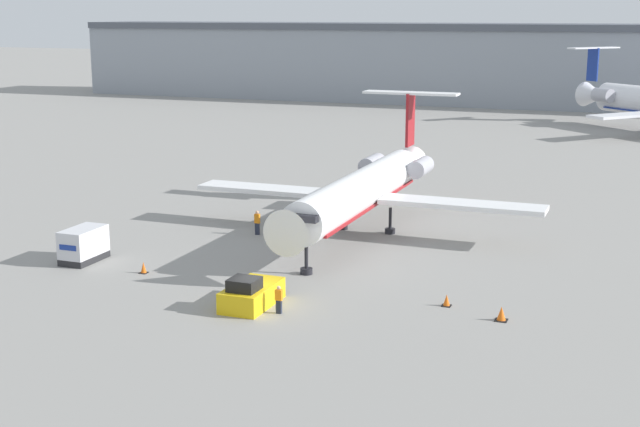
{
  "coord_description": "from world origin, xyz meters",
  "views": [
    {
      "loc": [
        20.83,
        -44.1,
        16.7
      ],
      "look_at": [
        0.0,
        9.85,
        3.51
      ],
      "focal_mm": 50.0,
      "sensor_mm": 36.0,
      "label": 1
    }
  ],
  "objects_px": {
    "traffic_cone_mid": "(501,314)",
    "pushback_tug": "(252,294)",
    "worker_near_tug": "(279,299)",
    "traffic_cone_right": "(447,300)",
    "traffic_cone_left": "(144,268)",
    "luggage_cart": "(84,245)",
    "airplane_main": "(363,189)",
    "worker_by_wing": "(257,222)"
  },
  "relations": [
    {
      "from": "pushback_tug",
      "to": "worker_by_wing",
      "type": "height_order",
      "value": "pushback_tug"
    },
    {
      "from": "worker_near_tug",
      "to": "traffic_cone_mid",
      "type": "height_order",
      "value": "worker_near_tug"
    },
    {
      "from": "luggage_cart",
      "to": "traffic_cone_left",
      "type": "bearing_deg",
      "value": -10.46
    },
    {
      "from": "traffic_cone_left",
      "to": "worker_near_tug",
      "type": "bearing_deg",
      "value": -19.65
    },
    {
      "from": "traffic_cone_mid",
      "to": "pushback_tug",
      "type": "bearing_deg",
      "value": -169.16
    },
    {
      "from": "luggage_cart",
      "to": "traffic_cone_right",
      "type": "xyz_separation_m",
      "value": [
        25.28,
        -0.38,
        -0.82
      ]
    },
    {
      "from": "traffic_cone_left",
      "to": "airplane_main",
      "type": "bearing_deg",
      "value": 56.47
    },
    {
      "from": "airplane_main",
      "to": "traffic_cone_left",
      "type": "relative_size",
      "value": 38.68
    },
    {
      "from": "airplane_main",
      "to": "luggage_cart",
      "type": "relative_size",
      "value": 8.35
    },
    {
      "from": "luggage_cart",
      "to": "airplane_main",
      "type": "bearing_deg",
      "value": 42.7
    },
    {
      "from": "worker_near_tug",
      "to": "traffic_cone_left",
      "type": "bearing_deg",
      "value": 160.35
    },
    {
      "from": "pushback_tug",
      "to": "traffic_cone_right",
      "type": "height_order",
      "value": "pushback_tug"
    },
    {
      "from": "airplane_main",
      "to": "worker_by_wing",
      "type": "distance_m",
      "value": 8.45
    },
    {
      "from": "airplane_main",
      "to": "luggage_cart",
      "type": "xyz_separation_m",
      "value": [
        -15.32,
        -14.13,
        -2.37
      ]
    },
    {
      "from": "worker_by_wing",
      "to": "traffic_cone_right",
      "type": "height_order",
      "value": "worker_by_wing"
    },
    {
      "from": "pushback_tug",
      "to": "luggage_cart",
      "type": "xyz_separation_m",
      "value": [
        -14.72,
        4.41,
        0.43
      ]
    },
    {
      "from": "luggage_cart",
      "to": "traffic_cone_left",
      "type": "xyz_separation_m",
      "value": [
        5.3,
        -0.98,
        -0.8
      ]
    },
    {
      "from": "airplane_main",
      "to": "traffic_cone_left",
      "type": "height_order",
      "value": "airplane_main"
    },
    {
      "from": "worker_by_wing",
      "to": "traffic_cone_mid",
      "type": "xyz_separation_m",
      "value": [
        20.79,
        -12.74,
        -0.61
      ]
    },
    {
      "from": "pushback_tug",
      "to": "worker_by_wing",
      "type": "relative_size",
      "value": 2.4
    },
    {
      "from": "worker_near_tug",
      "to": "worker_by_wing",
      "type": "relative_size",
      "value": 0.86
    },
    {
      "from": "luggage_cart",
      "to": "pushback_tug",
      "type": "bearing_deg",
      "value": -16.68
    },
    {
      "from": "pushback_tug",
      "to": "traffic_cone_right",
      "type": "xyz_separation_m",
      "value": [
        10.56,
        4.03,
        -0.39
      ]
    },
    {
      "from": "luggage_cart",
      "to": "worker_near_tug",
      "type": "bearing_deg",
      "value": -16.82
    },
    {
      "from": "worker_near_tug",
      "to": "traffic_cone_right",
      "type": "xyz_separation_m",
      "value": [
        8.55,
        4.68,
        -0.51
      ]
    },
    {
      "from": "worker_by_wing",
      "to": "airplane_main",
      "type": "bearing_deg",
      "value": 22.83
    },
    {
      "from": "pushback_tug",
      "to": "luggage_cart",
      "type": "relative_size",
      "value": 1.3
    },
    {
      "from": "worker_by_wing",
      "to": "traffic_cone_mid",
      "type": "relative_size",
      "value": 2.33
    },
    {
      "from": "airplane_main",
      "to": "worker_by_wing",
      "type": "height_order",
      "value": "airplane_main"
    },
    {
      "from": "airplane_main",
      "to": "pushback_tug",
      "type": "height_order",
      "value": "airplane_main"
    },
    {
      "from": "worker_by_wing",
      "to": "traffic_cone_left",
      "type": "xyz_separation_m",
      "value": [
        -2.58,
        -11.98,
        -0.64
      ]
    },
    {
      "from": "airplane_main",
      "to": "worker_by_wing",
      "type": "relative_size",
      "value": 15.42
    },
    {
      "from": "pushback_tug",
      "to": "traffic_cone_left",
      "type": "relative_size",
      "value": 6.01
    },
    {
      "from": "airplane_main",
      "to": "worker_by_wing",
      "type": "xyz_separation_m",
      "value": [
        -7.43,
        -3.13,
        -2.53
      ]
    },
    {
      "from": "airplane_main",
      "to": "pushback_tug",
      "type": "distance_m",
      "value": 18.76
    },
    {
      "from": "airplane_main",
      "to": "pushback_tug",
      "type": "bearing_deg",
      "value": -91.85
    },
    {
      "from": "luggage_cart",
      "to": "worker_near_tug",
      "type": "distance_m",
      "value": 17.48
    },
    {
      "from": "worker_by_wing",
      "to": "traffic_cone_right",
      "type": "xyz_separation_m",
      "value": [
        17.4,
        -11.39,
        -0.66
      ]
    },
    {
      "from": "traffic_cone_left",
      "to": "traffic_cone_right",
      "type": "height_order",
      "value": "traffic_cone_left"
    },
    {
      "from": "pushback_tug",
      "to": "worker_near_tug",
      "type": "relative_size",
      "value": 2.77
    },
    {
      "from": "traffic_cone_mid",
      "to": "luggage_cart",
      "type": "bearing_deg",
      "value": 176.53
    },
    {
      "from": "traffic_cone_left",
      "to": "pushback_tug",
      "type": "bearing_deg",
      "value": -20.02
    }
  ]
}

